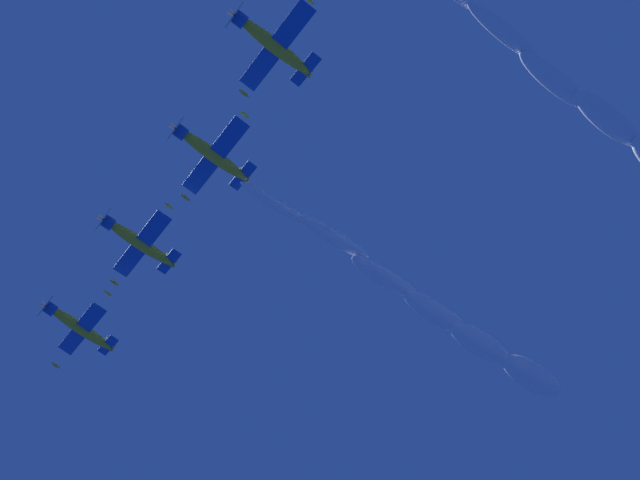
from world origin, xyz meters
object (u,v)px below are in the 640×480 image
Objects in this scene: airplane_outer_left at (137,241)px; airplane_outer_right at (78,326)px; airplane_right_wingman at (210,153)px; airplane_left_wingman at (271,43)px.

airplane_outer_left is 1.00× the size of airplane_outer_right.
airplane_outer_left is (-8.02, 8.26, -0.70)m from airplane_right_wingman.
airplane_outer_left is at bearing -50.15° from airplane_outer_right.
airplane_left_wingman is at bearing -50.66° from airplane_outer_right.
airplane_left_wingman is 1.00× the size of airplane_outer_left.
airplane_left_wingman reaches higher than airplane_outer_left.
airplane_outer_left is at bearing 134.18° from airplane_right_wingman.
airplane_right_wingman is 1.00× the size of airplane_outer_right.
airplane_outer_right is (-22.13, 27.01, -0.75)m from airplane_left_wingman.
airplane_right_wingman is (-6.43, 9.55, 0.29)m from airplane_left_wingman.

